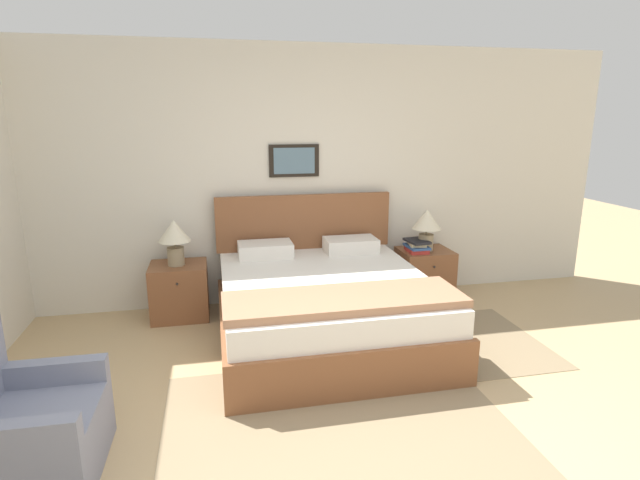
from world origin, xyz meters
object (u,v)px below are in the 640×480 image
armchair (23,431)px  nightstand_by_door (424,274)px  table_lamp_by_door (427,224)px  bed (325,305)px  table_lamp_near_window (174,235)px  nightstand_near_window (180,291)px

armchair → nightstand_by_door: size_ratio=1.59×
nightstand_by_door → table_lamp_by_door: bearing=-119.9°
armchair → nightstand_by_door: armchair is taller
bed → armchair: (-1.95, -1.36, -0.03)m
armchair → table_lamp_near_window: table_lamp_near_window is taller
nightstand_by_door → table_lamp_by_door: (-0.01, -0.01, 0.55)m
nightstand_near_window → table_lamp_near_window: size_ratio=1.22×
nightstand_near_window → nightstand_by_door: 2.53m
table_lamp_near_window → table_lamp_by_door: size_ratio=1.00×
nightstand_near_window → table_lamp_near_window: (-0.01, -0.01, 0.55)m
nightstand_near_window → table_lamp_by_door: (2.52, -0.01, 0.55)m
nightstand_by_door → table_lamp_near_window: 2.60m
bed → nightstand_by_door: 1.48m
table_lamp_by_door → nightstand_near_window: bearing=179.7°
nightstand_near_window → table_lamp_near_window: table_lamp_near_window is taller
armchair → nightstand_near_window: size_ratio=1.59×
nightstand_by_door → table_lamp_near_window: size_ratio=1.22×
nightstand_by_door → nightstand_near_window: bearing=180.0°
nightstand_by_door → table_lamp_by_door: 0.55m
nightstand_near_window → table_lamp_by_door: size_ratio=1.22×
nightstand_near_window → bed: bearing=-31.3°
bed → nightstand_by_door: bearing=31.3°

